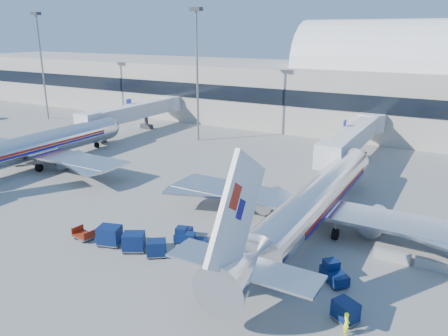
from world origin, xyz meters
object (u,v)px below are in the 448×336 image
Objects in this scene: cart_train_b at (134,242)px; tug_lead at (194,241)px; tug_left at (183,234)px; cart_solo_near at (218,284)px; barrier_near at (392,256)px; barrier_mid at (434,266)px; jetbridge_near at (356,136)px; mast_far_west at (40,51)px; ramp_worker at (346,324)px; tug_right at (334,273)px; cart_open_red at (84,236)px; cart_train_c at (110,235)px; mast_west at (197,56)px; cart_train_a at (157,248)px; airliner_main at (314,202)px; airliner_mid at (31,147)px; cart_solo_far at (346,311)px; jetbridge_mid at (138,111)px.

tug_lead is at bearing 7.53° from cart_train_b.
tug_left is 1.01× the size of cart_solo_near.
barrier_mid is (3.30, 0.00, 0.00)m from barrier_near.
cart_solo_near is (-0.04, -40.65, -2.98)m from jetbridge_near.
mast_far_west reaches higher than ramp_worker.
tug_right is at bearing -78.59° from jetbridge_near.
cart_train_c is at bearing 14.22° from cart_open_red.
mast_west is 42.61m from cart_open_red.
jetbridge_near is 12.80× the size of cart_train_a.
tug_right is at bearing -3.28° from ramp_worker.
cart_train_a is 1.28× the size of ramp_worker.
tug_left is 1.03× the size of cart_train_b.
airliner_main is 1.00× the size of airliner_mid.
cart_solo_near is (-2.44, -14.34, -1.98)m from airliner_main.
cart_solo_near reaches higher than tug_right.
mast_west is at bearing 145.86° from barrier_mid.
barrier_near is at bearing 6.13° from cart_train_c.
cart_solo_far is at bearing -119.86° from tug_left.
barrier_mid is 18.14m from cart_solo_near.
tug_left reaches higher than cart_train_a.
airliner_main is 1.65× the size of mast_west.
mast_west reaches higher than cart_solo_far.
jetbridge_near is 12.98× the size of cart_open_red.
mast_far_west is at bearing 180.00° from mast_west.
barrier_near is (10.40, -28.81, -3.48)m from jetbridge_near.
mast_west is 8.99× the size of cart_solo_near.
ramp_worker is at bearing -27.20° from mast_far_west.
jetbridge_mid reaches higher than tug_lead.
cart_solo_far is (48.67, -12.70, -2.13)m from airliner_mid.
cart_solo_near is (67.56, -39.84, -13.84)m from mast_far_west.
cart_train_b is 2.71m from cart_train_c.
tug_lead is at bearing 44.58° from ramp_worker.
jetbridge_mid reaches higher than cart_train_c.
cart_train_a reaches higher than cart_open_red.
airliner_mid is at bearing -146.99° from tug_right.
cart_train_b is at bearing -22.41° from airliner_mid.
mast_west reaches higher than airliner_main.
mast_far_west is at bearing 151.10° from cart_open_red.
tug_lead is at bearing 28.51° from cart_open_red.
cart_solo_near is at bearing -41.79° from cart_train_b.
mast_west is (40.00, 0.00, 0.00)m from mast_far_west.
mast_far_west reaches higher than cart_train_a.
tug_left is (32.21, -8.29, -2.23)m from airliner_mid.
tug_left is at bearing -14.43° from airliner_mid.
tug_left is at bearing 51.17° from cart_train_a.
mast_west is at bearing 16.04° from tug_left.
mast_west is 7.53× the size of barrier_near.
mast_west is 56.04m from ramp_worker.
tug_right is at bearing -21.91° from tug_lead.
airliner_main reaches higher than cart_solo_far.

